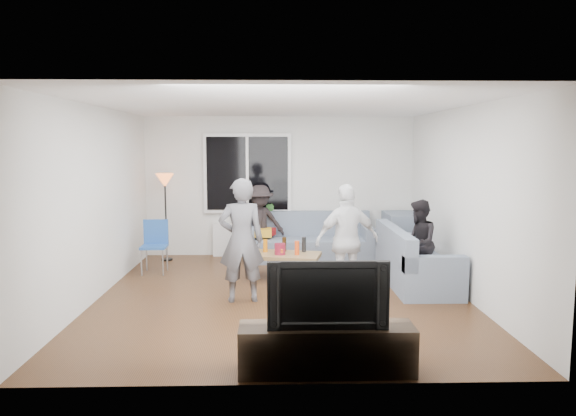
{
  "coord_description": "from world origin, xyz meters",
  "views": [
    {
      "loc": [
        -0.1,
        -7.13,
        2.08
      ],
      "look_at": [
        0.1,
        0.6,
        1.15
      ],
      "focal_mm": 32.93,
      "sensor_mm": 36.0,
      "label": 1
    }
  ],
  "objects_px": {
    "tv_console": "(327,349)",
    "spectator_right": "(419,243)",
    "coffee_table": "(284,266)",
    "sofa_right_section": "(417,256)",
    "player_right": "(347,240)",
    "television": "(327,292)",
    "player_left": "(241,240)",
    "floor_lamp": "(166,218)",
    "sofa_back_section": "(309,237)",
    "spectator_back": "(260,223)",
    "side_chair": "(154,247)"
  },
  "relations": [
    {
      "from": "coffee_table",
      "to": "spectator_back",
      "type": "height_order",
      "value": "spectator_back"
    },
    {
      "from": "spectator_back",
      "to": "television",
      "type": "bearing_deg",
      "value": -97.35
    },
    {
      "from": "sofa_back_section",
      "to": "spectator_back",
      "type": "distance_m",
      "value": 0.91
    },
    {
      "from": "sofa_right_section",
      "to": "player_left",
      "type": "distance_m",
      "value": 2.71
    },
    {
      "from": "player_right",
      "to": "spectator_back",
      "type": "bearing_deg",
      "value": -76.36
    },
    {
      "from": "coffee_table",
      "to": "player_right",
      "type": "xyz_separation_m",
      "value": [
        0.85,
        -0.95,
        0.58
      ]
    },
    {
      "from": "sofa_back_section",
      "to": "coffee_table",
      "type": "distance_m",
      "value": 1.45
    },
    {
      "from": "sofa_back_section",
      "to": "sofa_right_section",
      "type": "distance_m",
      "value": 2.29
    },
    {
      "from": "sofa_back_section",
      "to": "spectator_right",
      "type": "height_order",
      "value": "spectator_right"
    },
    {
      "from": "television",
      "to": "player_right",
      "type": "bearing_deg",
      "value": 78.04
    },
    {
      "from": "sofa_right_section",
      "to": "coffee_table",
      "type": "relative_size",
      "value": 1.82
    },
    {
      "from": "spectator_back",
      "to": "sofa_right_section",
      "type": "bearing_deg",
      "value": -52.38
    },
    {
      "from": "side_chair",
      "to": "television",
      "type": "xyz_separation_m",
      "value": [
        2.42,
        -3.82,
        0.32
      ]
    },
    {
      "from": "spectator_back",
      "to": "player_right",
      "type": "bearing_deg",
      "value": -77.8
    },
    {
      "from": "sofa_right_section",
      "to": "floor_lamp",
      "type": "relative_size",
      "value": 1.28
    },
    {
      "from": "coffee_table",
      "to": "tv_console",
      "type": "distance_m",
      "value": 3.43
    },
    {
      "from": "floor_lamp",
      "to": "spectator_right",
      "type": "bearing_deg",
      "value": -24.29
    },
    {
      "from": "sofa_right_section",
      "to": "tv_console",
      "type": "xyz_separation_m",
      "value": [
        -1.65,
        -3.05,
        -0.2
      ]
    },
    {
      "from": "coffee_table",
      "to": "tv_console",
      "type": "xyz_separation_m",
      "value": [
        0.33,
        -3.41,
        0.02
      ]
    },
    {
      "from": "side_chair",
      "to": "floor_lamp",
      "type": "distance_m",
      "value": 1.03
    },
    {
      "from": "coffee_table",
      "to": "floor_lamp",
      "type": "distance_m",
      "value": 2.58
    },
    {
      "from": "sofa_back_section",
      "to": "floor_lamp",
      "type": "relative_size",
      "value": 1.47
    },
    {
      "from": "player_left",
      "to": "floor_lamp",
      "type": "bearing_deg",
      "value": -67.6
    },
    {
      "from": "spectator_right",
      "to": "television",
      "type": "height_order",
      "value": "spectator_right"
    },
    {
      "from": "side_chair",
      "to": "spectator_right",
      "type": "distance_m",
      "value": 4.17
    },
    {
      "from": "sofa_right_section",
      "to": "side_chair",
      "type": "distance_m",
      "value": 4.14
    },
    {
      "from": "sofa_right_section",
      "to": "player_left",
      "type": "height_order",
      "value": "player_left"
    },
    {
      "from": "side_chair",
      "to": "spectator_back",
      "type": "distance_m",
      "value": 1.97
    },
    {
      "from": "sofa_right_section",
      "to": "floor_lamp",
      "type": "bearing_deg",
      "value": 66.75
    },
    {
      "from": "tv_console",
      "to": "television",
      "type": "relative_size",
      "value": 1.48
    },
    {
      "from": "sofa_back_section",
      "to": "spectator_right",
      "type": "relative_size",
      "value": 1.79
    },
    {
      "from": "television",
      "to": "tv_console",
      "type": "bearing_deg",
      "value": 180.0
    },
    {
      "from": "spectator_right",
      "to": "floor_lamp",
      "type": "bearing_deg",
      "value": -102.7
    },
    {
      "from": "tv_console",
      "to": "spectator_right",
      "type": "bearing_deg",
      "value": 60.9
    },
    {
      "from": "player_right",
      "to": "tv_console",
      "type": "distance_m",
      "value": 2.58
    },
    {
      "from": "floor_lamp",
      "to": "tv_console",
      "type": "relative_size",
      "value": 0.97
    },
    {
      "from": "player_right",
      "to": "spectator_back",
      "type": "height_order",
      "value": "player_right"
    },
    {
      "from": "floor_lamp",
      "to": "player_left",
      "type": "distance_m",
      "value": 2.96
    },
    {
      "from": "side_chair",
      "to": "tv_console",
      "type": "xyz_separation_m",
      "value": [
        2.42,
        -3.82,
        -0.21
      ]
    },
    {
      "from": "player_right",
      "to": "sofa_back_section",
      "type": "bearing_deg",
      "value": -95.23
    },
    {
      "from": "sofa_back_section",
      "to": "sofa_right_section",
      "type": "height_order",
      "value": "same"
    },
    {
      "from": "sofa_right_section",
      "to": "player_right",
      "type": "relative_size",
      "value": 1.29
    },
    {
      "from": "floor_lamp",
      "to": "player_left",
      "type": "height_order",
      "value": "player_left"
    },
    {
      "from": "sofa_back_section",
      "to": "spectator_back",
      "type": "xyz_separation_m",
      "value": [
        -0.87,
        0.03,
        0.26
      ]
    },
    {
      "from": "player_left",
      "to": "tv_console",
      "type": "height_order",
      "value": "player_left"
    },
    {
      "from": "coffee_table",
      "to": "side_chair",
      "type": "distance_m",
      "value": 2.15
    },
    {
      "from": "tv_console",
      "to": "sofa_right_section",
      "type": "bearing_deg",
      "value": 61.61
    },
    {
      "from": "floor_lamp",
      "to": "sofa_right_section",
      "type": "bearing_deg",
      "value": -23.25
    },
    {
      "from": "player_right",
      "to": "spectator_right",
      "type": "distance_m",
      "value": 1.24
    },
    {
      "from": "player_right",
      "to": "coffee_table",
      "type": "bearing_deg",
      "value": -62.76
    }
  ]
}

